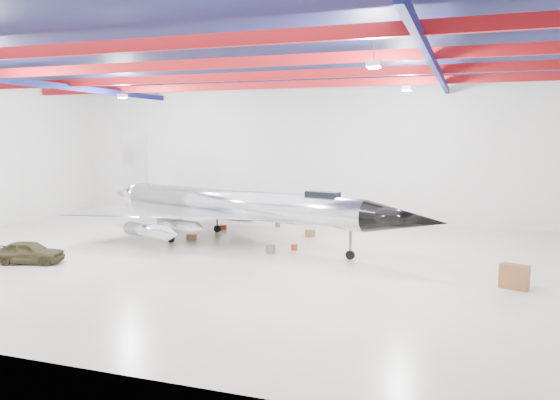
% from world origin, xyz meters
% --- Properties ---
extents(floor, '(40.00, 40.00, 0.00)m').
position_xyz_m(floor, '(0.00, 0.00, 0.00)').
color(floor, '#BBB195').
rests_on(floor, ground).
extents(wall_back, '(40.00, 0.00, 40.00)m').
position_xyz_m(wall_back, '(0.00, 15.00, 5.50)').
color(wall_back, silver).
rests_on(wall_back, floor).
extents(ceiling, '(40.00, 40.00, 0.00)m').
position_xyz_m(ceiling, '(0.00, 0.00, 11.00)').
color(ceiling, '#0A0F38').
rests_on(ceiling, wall_back).
extents(ceiling_structure, '(39.50, 29.50, 1.08)m').
position_xyz_m(ceiling_structure, '(0.00, 0.00, 10.32)').
color(ceiling_structure, maroon).
rests_on(ceiling_structure, ceiling).
extents(jet_aircraft, '(24.93, 17.83, 6.93)m').
position_xyz_m(jet_aircraft, '(-0.30, 3.92, 2.27)').
color(jet_aircraft, silver).
rests_on(jet_aircraft, floor).
extents(jeep, '(3.94, 2.45, 1.25)m').
position_xyz_m(jeep, '(-8.67, -4.87, 0.63)').
color(jeep, '#37331B').
rests_on(jeep, floor).
extents(desk, '(1.35, 1.02, 1.11)m').
position_xyz_m(desk, '(15.81, -1.58, 0.56)').
color(desk, brown).
rests_on(desk, floor).
extents(crate_ply, '(0.62, 0.53, 0.38)m').
position_xyz_m(crate_ply, '(-3.48, 3.84, 0.19)').
color(crate_ply, olive).
rests_on(crate_ply, floor).
extents(toolbox_red, '(0.53, 0.45, 0.33)m').
position_xyz_m(toolbox_red, '(-3.23, 8.28, 0.16)').
color(toolbox_red, '#9F2A0F').
rests_on(toolbox_red, floor).
extents(engine_drum, '(0.63, 0.63, 0.48)m').
position_xyz_m(engine_drum, '(2.85, 1.78, 0.24)').
color(engine_drum, '#59595B').
rests_on(engine_drum, floor).
extents(parts_bin, '(0.84, 0.76, 0.48)m').
position_xyz_m(parts_bin, '(3.60, 7.59, 0.24)').
color(parts_bin, olive).
rests_on(parts_bin, floor).
extents(tool_chest, '(0.43, 0.43, 0.38)m').
position_xyz_m(tool_chest, '(3.91, 3.04, 0.19)').
color(tool_chest, '#9F2A0F').
rests_on(tool_chest, floor).
extents(spares_box, '(0.44, 0.44, 0.33)m').
position_xyz_m(spares_box, '(0.17, 10.63, 0.17)').
color(spares_box, '#59595B').
rests_on(spares_box, floor).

